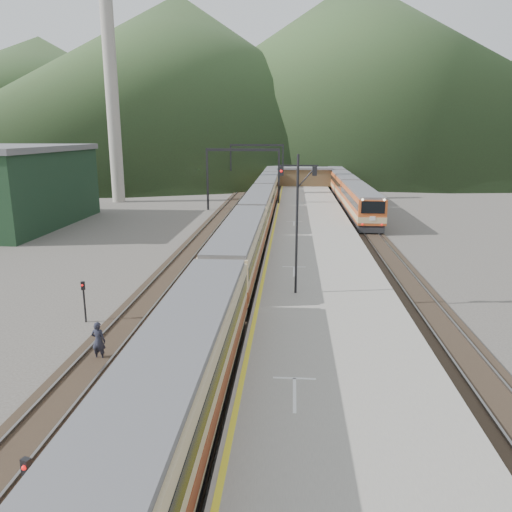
# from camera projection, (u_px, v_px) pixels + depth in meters

# --- Properties ---
(track_main) EXTENTS (2.60, 200.00, 0.23)m
(track_main) POSITION_uv_depth(u_px,v_px,m) (256.00, 232.00, 50.88)
(track_main) COLOR black
(track_main) RESTS_ON ground
(track_far) EXTENTS (2.60, 200.00, 0.23)m
(track_far) POSITION_uv_depth(u_px,v_px,m) (208.00, 231.00, 51.24)
(track_far) COLOR black
(track_far) RESTS_ON ground
(track_second) EXTENTS (2.60, 200.00, 0.23)m
(track_second) POSITION_uv_depth(u_px,v_px,m) (371.00, 234.00, 50.06)
(track_second) COLOR black
(track_second) RESTS_ON ground
(platform) EXTENTS (8.00, 100.00, 1.00)m
(platform) POSITION_uv_depth(u_px,v_px,m) (312.00, 232.00, 48.44)
(platform) COLOR gray
(platform) RESTS_ON ground
(gantry_near) EXTENTS (9.55, 0.25, 8.00)m
(gantry_near) POSITION_uv_depth(u_px,v_px,m) (243.00, 167.00, 64.28)
(gantry_near) COLOR black
(gantry_near) RESTS_ON ground
(gantry_far) EXTENTS (9.55, 0.25, 8.00)m
(gantry_far) POSITION_uv_depth(u_px,v_px,m) (257.00, 158.00, 88.48)
(gantry_far) COLOR black
(gantry_far) RESTS_ON ground
(smokestack) EXTENTS (1.80, 1.80, 30.00)m
(smokestack) POSITION_uv_depth(u_px,v_px,m) (112.00, 96.00, 70.15)
(smokestack) COLOR #9E998E
(smokestack) RESTS_ON ground
(station_shed) EXTENTS (9.40, 4.40, 3.10)m
(station_shed) POSITION_uv_depth(u_px,v_px,m) (304.00, 176.00, 86.67)
(station_shed) COLOR brown
(station_shed) RESTS_ON platform
(hill_a) EXTENTS (180.00, 180.00, 60.00)m
(hill_a) POSITION_uv_depth(u_px,v_px,m) (181.00, 79.00, 191.73)
(hill_a) COLOR #324125
(hill_a) RESTS_ON ground
(hill_b) EXTENTS (220.00, 220.00, 75.00)m
(hill_b) POSITION_uv_depth(u_px,v_px,m) (354.00, 69.00, 223.68)
(hill_b) COLOR #324125
(hill_b) RESTS_ON ground
(hill_d) EXTENTS (200.00, 200.00, 55.00)m
(hill_d) POSITION_uv_depth(u_px,v_px,m) (44.00, 96.00, 246.41)
(hill_d) COLOR #324125
(hill_d) RESTS_ON ground
(main_train) EXTENTS (2.76, 94.91, 3.37)m
(main_train) POSITION_uv_depth(u_px,v_px,m) (259.00, 209.00, 53.51)
(main_train) COLOR tan
(main_train) RESTS_ON track_main
(second_train) EXTENTS (2.80, 57.56, 3.42)m
(second_train) POSITION_uv_depth(u_px,v_px,m) (344.00, 186.00, 76.83)
(second_train) COLOR #C15122
(second_train) RESTS_ON track_second
(signal_mast) EXTENTS (2.20, 0.21, 7.81)m
(signal_mast) POSITION_uv_depth(u_px,v_px,m) (297.00, 211.00, 27.49)
(signal_mast) COLOR black
(signal_mast) RESTS_ON platform
(short_signal_a) EXTENTS (0.26, 0.22, 2.27)m
(short_signal_a) POSITION_uv_depth(u_px,v_px,m) (29.00, 488.00, 12.23)
(short_signal_a) COLOR black
(short_signal_a) RESTS_ON ground
(short_signal_b) EXTENTS (0.22, 0.16, 2.27)m
(short_signal_b) POSITION_uv_depth(u_px,v_px,m) (216.00, 248.00, 37.65)
(short_signal_b) COLOR black
(short_signal_b) RESTS_ON ground
(short_signal_c) EXTENTS (0.27, 0.23, 2.27)m
(short_signal_c) POSITION_uv_depth(u_px,v_px,m) (84.00, 296.00, 26.56)
(short_signal_c) COLOR black
(short_signal_c) RESTS_ON ground
(worker) EXTENTS (0.70, 0.51, 1.80)m
(worker) POSITION_uv_depth(u_px,v_px,m) (98.00, 341.00, 22.24)
(worker) COLOR #1F212F
(worker) RESTS_ON ground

